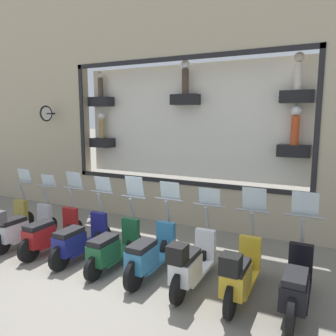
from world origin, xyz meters
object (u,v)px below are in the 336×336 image
at_px(scooter_teal_3, 150,254).
at_px(scooter_green_4, 112,247).
at_px(scooter_navy_5, 79,239).
at_px(scooter_red_6, 50,233).
at_px(scooter_silver_7, 20,227).
at_px(scooter_black_0, 296,285).
at_px(scooter_yellow_1, 240,273).
at_px(scooter_white_2, 191,263).

bearing_deg(scooter_teal_3, scooter_green_4, 90.41).
bearing_deg(scooter_navy_5, scooter_teal_3, -89.82).
xyz_separation_m(scooter_red_6, scooter_silver_7, (-0.07, 0.83, 0.02)).
bearing_deg(scooter_silver_7, scooter_black_0, -89.24).
bearing_deg(scooter_yellow_1, scooter_red_6, 89.19).
relative_size(scooter_white_2, scooter_green_4, 1.01).
xyz_separation_m(scooter_navy_5, scooter_red_6, (0.00, 0.83, 0.01)).
height_order(scooter_yellow_1, scooter_teal_3, scooter_yellow_1).
bearing_deg(scooter_green_4, scooter_teal_3, -89.59).
relative_size(scooter_yellow_1, scooter_red_6, 1.00).
bearing_deg(scooter_navy_5, scooter_green_4, -90.04).
relative_size(scooter_white_2, scooter_teal_3, 1.00).
xyz_separation_m(scooter_teal_3, scooter_red_6, (-0.00, 2.49, -0.01)).
xyz_separation_m(scooter_teal_3, scooter_green_4, (-0.01, 0.83, -0.03)).
xyz_separation_m(scooter_black_0, scooter_yellow_1, (-0.06, 0.83, 0.03)).
distance_m(scooter_black_0, scooter_yellow_1, 0.83).
height_order(scooter_teal_3, scooter_silver_7, scooter_teal_3).
distance_m(scooter_yellow_1, scooter_teal_3, 1.66).
distance_m(scooter_teal_3, scooter_green_4, 0.83).
bearing_deg(scooter_silver_7, scooter_navy_5, -87.57).
bearing_deg(scooter_teal_3, scooter_navy_5, 90.18).
bearing_deg(scooter_navy_5, scooter_yellow_1, -90.97).
xyz_separation_m(scooter_white_2, scooter_navy_5, (0.06, 2.49, -0.05)).
relative_size(scooter_yellow_1, scooter_white_2, 1.00).
bearing_deg(scooter_black_0, scooter_green_4, 90.13).
relative_size(scooter_white_2, scooter_silver_7, 1.01).
relative_size(scooter_black_0, scooter_yellow_1, 1.00).
relative_size(scooter_navy_5, scooter_red_6, 1.00).
distance_m(scooter_black_0, scooter_white_2, 1.66).
distance_m(scooter_white_2, scooter_teal_3, 0.83).
xyz_separation_m(scooter_green_4, scooter_silver_7, (-0.07, 2.49, 0.04)).
xyz_separation_m(scooter_white_2, scooter_red_6, (0.06, 3.32, -0.04)).
xyz_separation_m(scooter_black_0, scooter_silver_7, (-0.08, 5.81, 0.01)).
xyz_separation_m(scooter_yellow_1, scooter_silver_7, (-0.01, 4.98, -0.02)).
height_order(scooter_red_6, scooter_silver_7, scooter_red_6).
distance_m(scooter_teal_3, scooter_navy_5, 1.66).
height_order(scooter_green_4, scooter_red_6, scooter_green_4).
distance_m(scooter_yellow_1, scooter_green_4, 2.49).
distance_m(scooter_white_2, scooter_green_4, 1.66).
bearing_deg(scooter_teal_3, scooter_red_6, 90.07).
xyz_separation_m(scooter_white_2, scooter_green_4, (0.06, 1.66, -0.05)).
distance_m(scooter_black_0, scooter_silver_7, 5.81).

